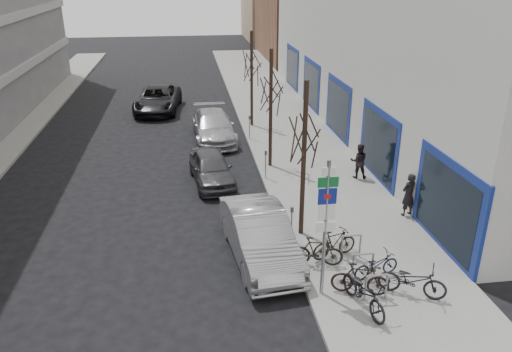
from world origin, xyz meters
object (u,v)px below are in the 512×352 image
object	(u,v)px
bike_rack	(363,263)
pedestrian_far	(359,161)
tree_mid	(271,81)
bike_mid_curb	(376,263)
lane_car	(158,99)
meter_front	(292,221)
meter_mid	(266,162)
bike_near_right	(360,278)
bike_mid_inner	(317,251)
meter_back	(250,125)
highway_sign_pole	(326,221)
bike_near_left	(364,289)
tree_near	(305,124)
bike_far_curb	(413,278)
parked_car_mid	(211,168)
parked_car_front	(260,236)
tree_far	(252,57)
bike_far_inner	(334,243)
pedestrian_near	(408,195)
parked_car_back	(214,126)

from	to	relation	value
bike_rack	pedestrian_far	world-z (taller)	pedestrian_far
bike_rack	tree_mid	world-z (taller)	tree_mid
tree_mid	bike_mid_curb	distance (m)	10.17
lane_car	pedestrian_far	world-z (taller)	pedestrian_far
meter_front	bike_mid_curb	distance (m)	3.19
meter_mid	bike_rack	bearing A→B (deg)	-78.20
bike_near_right	bike_mid_inner	size ratio (longest dim) A/B	1.01
tree_mid	bike_near_right	xyz separation A→B (m)	(0.86, -10.16, -3.45)
pedestrian_far	meter_back	bearing A→B (deg)	-43.58
highway_sign_pole	bike_near_left	bearing A→B (deg)	-40.35
tree_near	lane_car	xyz separation A→B (m)	(-5.56, 17.48, -3.32)
bike_far_curb	parked_car_mid	distance (m)	10.42
bike_near_right	pedestrian_far	world-z (taller)	pedestrian_far
bike_rack	parked_car_front	xyz separation A→B (m)	(-2.83, 1.73, 0.16)
highway_sign_pole	tree_far	size ratio (longest dim) A/B	0.76
bike_rack	meter_back	world-z (taller)	meter_back
bike_mid_curb	pedestrian_far	bearing A→B (deg)	-29.47
bike_near_left	parked_car_front	size ratio (longest dim) A/B	0.40
tree_mid	meter_back	distance (m)	5.13
bike_far_inner	parked_car_front	xyz separation A→B (m)	(-2.32, 0.50, 0.18)
bike_rack	parked_car_front	world-z (taller)	parked_car_front
tree_mid	pedestrian_near	distance (m)	7.75
tree_far	bike_near_right	world-z (taller)	tree_far
highway_sign_pole	parked_car_mid	world-z (taller)	highway_sign_pole
parked_car_mid	pedestrian_far	bearing A→B (deg)	-12.68
meter_back	bike_far_inner	xyz separation A→B (m)	(1.15, -12.16, -0.28)
tree_far	lane_car	size ratio (longest dim) A/B	0.98
meter_front	lane_car	bearing A→B (deg)	105.87
meter_back	parked_car_back	world-z (taller)	parked_car_back
bike_mid_inner	tree_far	bearing A→B (deg)	13.22
bike_near_right	bike_mid_inner	distance (m)	1.81
highway_sign_pole	bike_far_curb	size ratio (longest dim) A/B	2.23
meter_back	bike_near_right	xyz separation A→B (m)	(1.31, -14.16, -0.27)
parked_car_back	tree_near	bearing A→B (deg)	-80.26
tree_far	pedestrian_far	world-z (taller)	tree_far
bike_rack	parked_car_mid	size ratio (longest dim) A/B	0.56
tree_mid	meter_mid	xyz separation A→B (m)	(-0.45, -1.50, -3.19)
parked_car_back	lane_car	xyz separation A→B (m)	(-3.23, 6.45, 0.03)
lane_car	bike_mid_inner	bearing A→B (deg)	-67.98
highway_sign_pole	tree_near	distance (m)	3.88
tree_near	parked_car_mid	distance (m)	6.80
bike_near_left	meter_back	bearing A→B (deg)	80.03
meter_mid	tree_mid	bearing A→B (deg)	73.30
tree_far	bike_mid_curb	world-z (taller)	tree_far
highway_sign_pole	meter_mid	world-z (taller)	highway_sign_pole
parked_car_back	bike_rack	bearing A→B (deg)	-77.97
tree_far	bike_far_curb	size ratio (longest dim) A/B	2.92
bike_rack	tree_mid	distance (m)	10.08
meter_front	bike_mid_curb	world-z (taller)	meter_front
bike_mid_inner	tree_mid	bearing A→B (deg)	13.28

